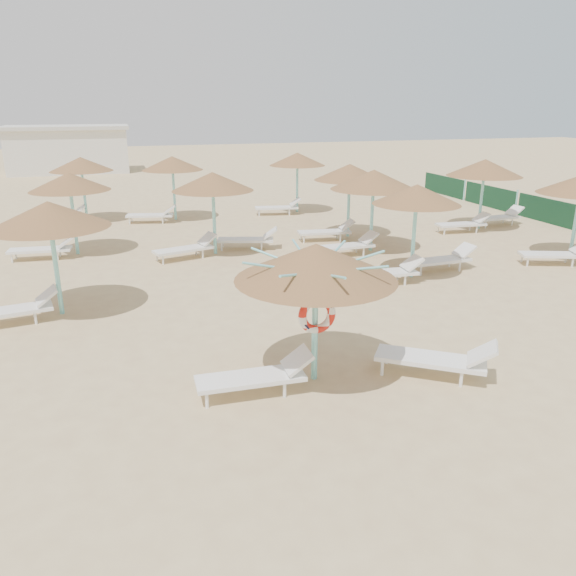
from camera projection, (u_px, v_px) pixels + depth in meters
name	position (u px, v px, depth m)	size (l,w,h in m)	color
ground	(313.00, 374.00, 10.39)	(120.00, 120.00, 0.00)	tan
main_palapa	(316.00, 263.00, 9.56)	(2.82, 2.82, 2.53)	#7FDCDD
lounger_main_a	(258.00, 376.00, 9.60)	(2.02, 0.66, 0.73)	white
lounger_main_b	(438.00, 359.00, 10.19)	(2.09, 1.74, 0.77)	white
palapa_field	(292.00, 178.00, 19.35)	(19.54, 13.98, 2.72)	#7FDCDD
service_hut	(69.00, 149.00, 39.92)	(8.40, 4.40, 3.25)	silver
windbreak_fence	(551.00, 212.00, 23.20)	(0.08, 19.84, 1.10)	#174627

